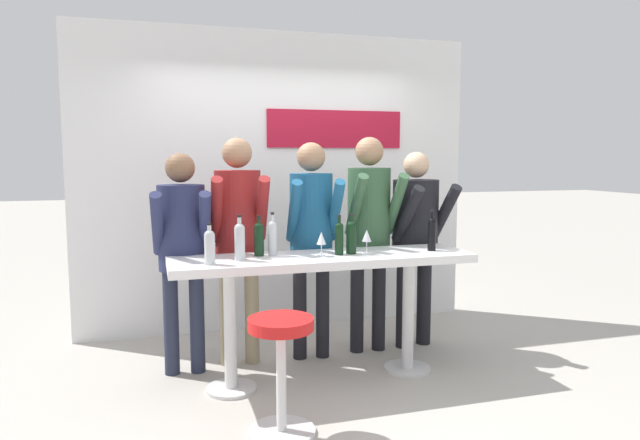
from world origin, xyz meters
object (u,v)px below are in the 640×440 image
(bar_stool, at_px, (281,357))
(wine_bottle_1, at_px, (273,236))
(person_left, at_px, (238,225))
(wine_glass_0, at_px, (321,239))
(person_far_left, at_px, (182,239))
(wine_bottle_3, at_px, (339,237))
(wine_bottle_5, at_px, (210,245))
(wine_bottle_6, at_px, (240,240))
(person_center_left, at_px, (311,225))
(tasting_table, at_px, (323,276))
(wine_glass_1, at_px, (367,236))
(wine_bottle_0, at_px, (259,237))
(person_center, at_px, (369,219))
(wine_bottle_2, at_px, (351,235))
(wine_bottle_4, at_px, (432,232))
(person_center_right, at_px, (416,228))

(bar_stool, xyz_separation_m, wine_bottle_1, (0.13, 0.83, 0.61))
(person_left, relative_size, wine_glass_0, 10.15)
(person_far_left, distance_m, wine_bottle_3, 1.18)
(wine_bottle_5, bearing_deg, wine_bottle_6, 24.11)
(person_far_left, relative_size, person_center_left, 0.95)
(tasting_table, xyz_separation_m, wine_bottle_3, (0.12, -0.00, 0.29))
(person_left, height_order, wine_glass_1, person_left)
(person_far_left, relative_size, wine_bottle_0, 5.71)
(wine_glass_1, bearing_deg, person_far_left, 162.52)
(person_center, xyz_separation_m, wine_bottle_2, (-0.33, -0.49, -0.06))
(wine_bottle_4, xyz_separation_m, wine_glass_1, (-0.52, 0.04, -0.02))
(person_center_right, height_order, wine_bottle_4, person_center_right)
(tasting_table, relative_size, wine_bottle_5, 7.92)
(person_far_left, xyz_separation_m, wine_glass_0, (0.95, -0.45, 0.02))
(person_center, xyz_separation_m, wine_bottle_4, (0.30, -0.53, -0.05))
(wine_bottle_5, bearing_deg, tasting_table, 8.52)
(person_far_left, distance_m, wine_bottle_6, 0.58)
(bar_stool, distance_m, person_center_left, 1.45)
(person_far_left, bearing_deg, tasting_table, -20.15)
(wine_glass_0, height_order, wine_glass_1, same)
(person_center, bearing_deg, wine_bottle_4, -58.94)
(person_far_left, bearing_deg, wine_bottle_4, -10.56)
(person_center_right, bearing_deg, person_center_left, 173.53)
(person_center, bearing_deg, wine_glass_0, -136.11)
(person_center_right, distance_m, wine_bottle_1, 1.40)
(person_far_left, relative_size, wine_bottle_1, 5.32)
(wine_bottle_5, distance_m, wine_bottle_6, 0.23)
(bar_stool, relative_size, wine_bottle_4, 2.26)
(wine_bottle_2, bearing_deg, wine_bottle_6, -177.26)
(wine_bottle_4, relative_size, wine_bottle_5, 1.13)
(tasting_table, distance_m, wine_bottle_6, 0.68)
(person_center, bearing_deg, person_far_left, -175.80)
(person_center_left, relative_size, wine_bottle_6, 5.58)
(wine_bottle_4, xyz_separation_m, wine_glass_0, (-0.88, -0.00, -0.02))
(wine_bottle_6, bearing_deg, tasting_table, 2.62)
(wine_glass_1, bearing_deg, wine_glass_0, -174.23)
(wine_bottle_1, bearing_deg, wine_glass_0, -21.70)
(bar_stool, bearing_deg, person_left, 92.82)
(bar_stool, bearing_deg, wine_glass_1, 41.93)
(bar_stool, relative_size, wine_bottle_3, 2.43)
(person_center_left, xyz_separation_m, wine_bottle_3, (0.08, -0.47, -0.03))
(person_center_right, relative_size, wine_glass_1, 9.56)
(person_left, bearing_deg, person_center, 3.80)
(person_center_right, height_order, wine_bottle_2, person_center_right)
(wine_bottle_1, xyz_separation_m, wine_bottle_2, (0.57, -0.09, -0.01))
(bar_stool, relative_size, person_center, 0.39)
(wine_bottle_2, distance_m, wine_bottle_6, 0.83)
(person_far_left, distance_m, person_left, 0.45)
(person_left, bearing_deg, wine_glass_0, -41.90)
(wine_bottle_0, distance_m, wine_bottle_5, 0.44)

